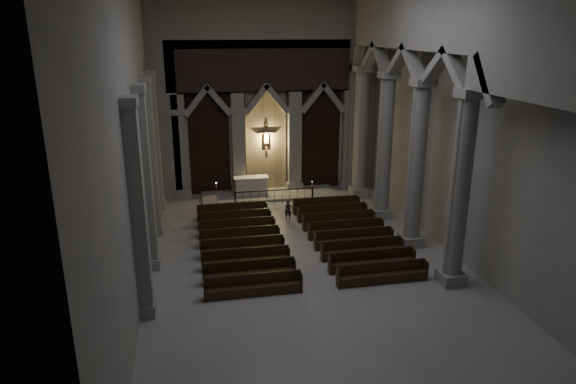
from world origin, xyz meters
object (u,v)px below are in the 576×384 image
object	(u,v)px
candle_stand_left	(217,200)
pews	(296,240)
candle_stand_right	(312,195)
worshipper	(288,210)
altar	(251,185)
altar_rail	(274,195)

from	to	relation	value
candle_stand_left	pews	size ratio (longest dim) A/B	0.16
candle_stand_right	worshipper	distance (m)	3.58
pews	worshipper	xyz separation A→B (m)	(0.32, 3.67, 0.26)
altar	pews	distance (m)	8.37
pews	worshipper	size ratio (longest dim) A/B	8.61
altar_rail	candle_stand_right	xyz separation A→B (m)	(2.40, 0.27, -0.29)
altar_rail	altar	bearing A→B (deg)	120.24
altar	pews	size ratio (longest dim) A/B	0.23
candle_stand_right	worshipper	bearing A→B (deg)	-125.62
altar_rail	candle_stand_right	world-z (taller)	candle_stand_right
altar	altar_rail	world-z (taller)	altar
pews	worshipper	world-z (taller)	worshipper
altar	candle_stand_left	size ratio (longest dim) A/B	1.43
candle_stand_left	pews	xyz separation A→B (m)	(3.42, -6.58, -0.13)
altar	candle_stand_left	distance (m)	2.85
altar	candle_stand_right	distance (m)	3.95
altar_rail	candle_stand_left	bearing A→B (deg)	175.45
pews	altar	bearing A→B (deg)	97.90
altar_rail	worshipper	size ratio (longest dim) A/B	4.43
worshipper	altar_rail	bearing A→B (deg)	109.02
altar_rail	candle_stand_left	xyz separation A→B (m)	(-3.42, 0.27, -0.21)
candle_stand_left	candle_stand_right	xyz separation A→B (m)	(5.82, -0.01, -0.08)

